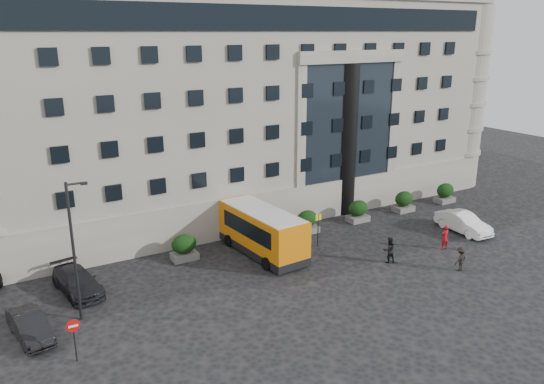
{
  "coord_description": "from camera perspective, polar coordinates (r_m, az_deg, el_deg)",
  "views": [
    {
      "loc": [
        -16.01,
        -25.15,
        15.48
      ],
      "look_at": [
        1.32,
        4.63,
        5.0
      ],
      "focal_mm": 35.0,
      "sensor_mm": 36.0,
      "label": 1
    }
  ],
  "objects": [
    {
      "name": "ground",
      "position": [
        33.59,
        2.06,
        -10.54
      ],
      "size": [
        120.0,
        120.0,
        0.0
      ],
      "primitive_type": "plane",
      "color": "black",
      "rests_on": "ground"
    },
    {
      "name": "civic_building",
      "position": [
        52.43,
        -5.21,
        9.75
      ],
      "size": [
        44.0,
        24.0,
        18.0
      ],
      "primitive_type": "cube",
      "color": "gray",
      "rests_on": "ground"
    },
    {
      "name": "entrance_column",
      "position": [
        46.06,
        8.0,
        5.51
      ],
      "size": [
        1.8,
        1.8,
        13.0
      ],
      "primitive_type": "cylinder",
      "color": "black",
      "rests_on": "ground"
    },
    {
      "name": "hedge_a",
      "position": [
        37.97,
        -9.44,
        -5.86
      ],
      "size": [
        1.8,
        1.26,
        1.84
      ],
      "color": "#60605E",
      "rests_on": "ground"
    },
    {
      "name": "hedge_b",
      "position": [
        39.92,
        -2.45,
        -4.48
      ],
      "size": [
        1.8,
        1.26,
        1.84
      ],
      "color": "#60605E",
      "rests_on": "ground"
    },
    {
      "name": "hedge_c",
      "position": [
        42.42,
        3.78,
        -3.18
      ],
      "size": [
        1.8,
        1.26,
        1.84
      ],
      "color": "#60605E",
      "rests_on": "ground"
    },
    {
      "name": "hedge_d",
      "position": [
        45.38,
        9.25,
        -2.01
      ],
      "size": [
        1.8,
        1.26,
        1.84
      ],
      "color": "#60605E",
      "rests_on": "ground"
    },
    {
      "name": "hedge_e",
      "position": [
        48.72,
        14.0,
        -0.98
      ],
      "size": [
        1.8,
        1.26,
        1.84
      ],
      "color": "#60605E",
      "rests_on": "ground"
    },
    {
      "name": "hedge_f",
      "position": [
        52.36,
        18.11,
        -0.08
      ],
      "size": [
        1.8,
        1.26,
        1.84
      ],
      "color": "#60605E",
      "rests_on": "ground"
    },
    {
      "name": "street_lamp",
      "position": [
        30.53,
        -20.49,
        -5.55
      ],
      "size": [
        1.16,
        0.18,
        8.0
      ],
      "color": "#262628",
      "rests_on": "ground"
    },
    {
      "name": "bus_stop_sign",
      "position": [
        39.5,
        4.99,
        -3.52
      ],
      "size": [
        0.5,
        0.08,
        2.52
      ],
      "color": "#262628",
      "rests_on": "ground"
    },
    {
      "name": "no_entry_sign",
      "position": [
        27.95,
        -20.55,
        -13.92
      ],
      "size": [
        0.64,
        0.16,
        2.32
      ],
      "color": "#262628",
      "rests_on": "ground"
    },
    {
      "name": "minibus",
      "position": [
        38.14,
        -1.05,
        -4.09
      ],
      "size": [
        3.44,
        8.08,
        3.29
      ],
      "rotation": [
        0.0,
        0.0,
        0.08
      ],
      "color": "orange",
      "rests_on": "ground"
    },
    {
      "name": "parked_car_b",
      "position": [
        31.29,
        -24.57,
        -12.99
      ],
      "size": [
        2.1,
        4.31,
        1.36
      ],
      "primitive_type": "imported",
      "rotation": [
        0.0,
        0.0,
        0.16
      ],
      "color": "black",
      "rests_on": "ground"
    },
    {
      "name": "parked_car_c",
      "position": [
        35.19,
        -20.21,
        -9.02
      ],
      "size": [
        2.74,
        5.16,
        1.43
      ],
      "primitive_type": "imported",
      "rotation": [
        0.0,
        0.0,
        0.16
      ],
      "color": "black",
      "rests_on": "ground"
    },
    {
      "name": "white_taxi",
      "position": [
        45.14,
        19.87,
        -3.12
      ],
      "size": [
        1.9,
        4.9,
        1.59
      ],
      "primitive_type": "imported",
      "rotation": [
        0.0,
        0.0,
        -0.05
      ],
      "color": "white",
      "rests_on": "ground"
    },
    {
      "name": "pedestrian_a",
      "position": [
        41.18,
        18.1,
        -4.66
      ],
      "size": [
        0.7,
        0.48,
        1.86
      ],
      "primitive_type": "imported",
      "rotation": [
        0.0,
        0.0,
        3.08
      ],
      "color": "maroon",
      "rests_on": "ground"
    },
    {
      "name": "pedestrian_b",
      "position": [
        37.88,
        12.48,
        -6.1
      ],
      "size": [
        1.03,
        0.87,
        1.86
      ],
      "primitive_type": "imported",
      "rotation": [
        0.0,
        0.0,
        2.94
      ],
      "color": "black",
      "rests_on": "ground"
    },
    {
      "name": "pedestrian_c",
      "position": [
        37.98,
        19.61,
        -6.79
      ],
      "size": [
        1.19,
        0.81,
        1.7
      ],
      "primitive_type": "imported",
      "rotation": [
        0.0,
        0.0,
        3.32
      ],
      "color": "black",
      "rests_on": "ground"
    }
  ]
}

